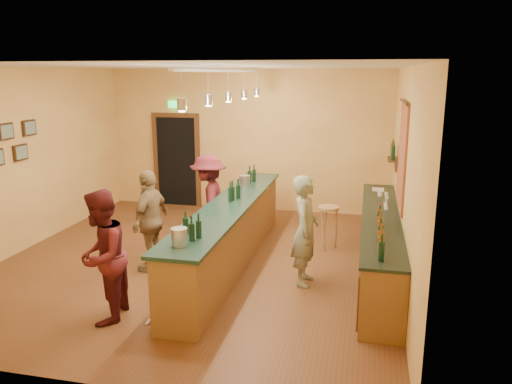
% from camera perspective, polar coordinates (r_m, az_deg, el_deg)
% --- Properties ---
extents(floor, '(7.00, 7.00, 0.00)m').
position_cam_1_polar(floor, '(8.57, -6.63, -7.87)').
color(floor, brown).
rests_on(floor, ground).
extents(ceiling, '(6.50, 7.00, 0.02)m').
position_cam_1_polar(ceiling, '(7.99, -7.27, 14.04)').
color(ceiling, silver).
rests_on(ceiling, wall_back).
extents(wall_back, '(6.50, 0.02, 3.20)m').
position_cam_1_polar(wall_back, '(11.45, -1.08, 5.89)').
color(wall_back, tan).
rests_on(wall_back, floor).
extents(wall_front, '(6.50, 0.02, 3.20)m').
position_cam_1_polar(wall_front, '(5.07, -20.23, -4.63)').
color(wall_front, tan).
rests_on(wall_front, floor).
extents(wall_left, '(0.02, 7.00, 3.20)m').
position_cam_1_polar(wall_left, '(9.70, -25.38, 3.23)').
color(wall_left, tan).
rests_on(wall_left, floor).
extents(wall_right, '(0.02, 7.00, 3.20)m').
position_cam_1_polar(wall_right, '(7.69, 16.56, 1.62)').
color(wall_right, tan).
rests_on(wall_right, floor).
extents(doorway, '(1.15, 0.09, 2.48)m').
position_cam_1_polar(doorway, '(12.01, -9.02, 3.79)').
color(doorway, black).
rests_on(doorway, wall_back).
extents(tapestry, '(0.03, 1.40, 1.60)m').
position_cam_1_polar(tapestry, '(8.04, 16.36, 3.94)').
color(tapestry, maroon).
rests_on(tapestry, wall_right).
extents(bottle_shelf, '(0.17, 0.55, 0.54)m').
position_cam_1_polar(bottle_shelf, '(9.54, 15.41, 4.30)').
color(bottle_shelf, '#513018').
rests_on(bottle_shelf, wall_right).
extents(back_counter, '(0.60, 4.55, 1.27)m').
position_cam_1_polar(back_counter, '(8.14, 13.98, -5.72)').
color(back_counter, olive).
rests_on(back_counter, floor).
extents(tasting_bar, '(0.73, 5.10, 1.38)m').
position_cam_1_polar(tasting_bar, '(8.20, -2.99, -4.29)').
color(tasting_bar, olive).
rests_on(tasting_bar, floor).
extents(pendant_track, '(0.11, 4.60, 0.50)m').
position_cam_1_polar(pendant_track, '(7.82, -3.19, 12.55)').
color(pendant_track, silver).
rests_on(pendant_track, ceiling).
extents(bartender, '(0.40, 0.61, 1.66)m').
position_cam_1_polar(bartender, '(7.44, 5.68, -4.39)').
color(bartender, gray).
rests_on(bartender, floor).
extents(customer_a, '(0.77, 0.92, 1.71)m').
position_cam_1_polar(customer_a, '(6.59, -17.24, -7.09)').
color(customer_a, '#59191E').
rests_on(customer_a, floor).
extents(customer_b, '(0.50, 1.00, 1.64)m').
position_cam_1_polar(customer_b, '(8.12, -11.95, -3.18)').
color(customer_b, '#997A51').
rests_on(customer_b, floor).
extents(customer_c, '(0.83, 1.21, 1.72)m').
position_cam_1_polar(customer_c, '(8.95, -5.43, -1.14)').
color(customer_c, '#59191E').
rests_on(customer_c, floor).
extents(bar_stool, '(0.38, 0.38, 0.78)m').
position_cam_1_polar(bar_stool, '(9.03, 8.26, -2.53)').
color(bar_stool, '#9F8048').
rests_on(bar_stool, floor).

